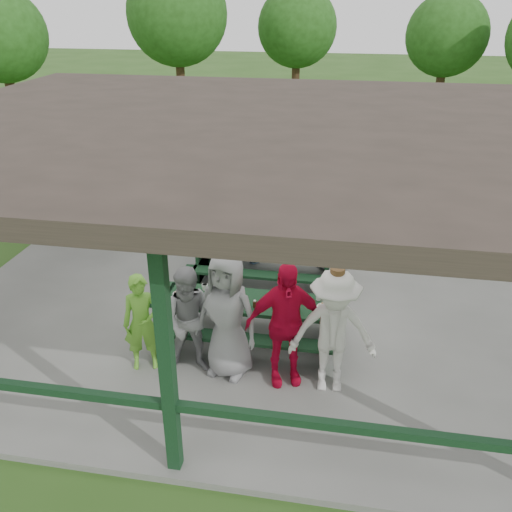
% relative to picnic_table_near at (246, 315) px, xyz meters
% --- Properties ---
extents(ground, '(90.00, 90.00, 0.00)m').
position_rel_picnic_table_near_xyz_m(ground, '(-0.34, 1.20, -0.58)').
color(ground, '#284B17').
rests_on(ground, ground).
extents(concrete_slab, '(10.00, 8.00, 0.10)m').
position_rel_picnic_table_near_xyz_m(concrete_slab, '(-0.34, 1.20, -0.53)').
color(concrete_slab, '#63635E').
rests_on(concrete_slab, ground).
extents(pavilion_structure, '(10.60, 8.60, 3.24)m').
position_rel_picnic_table_near_xyz_m(pavilion_structure, '(-0.34, 1.20, 2.59)').
color(pavilion_structure, black).
rests_on(pavilion_structure, concrete_slab).
extents(picnic_table_near, '(2.85, 1.39, 0.75)m').
position_rel_picnic_table_near_xyz_m(picnic_table_near, '(0.00, 0.00, 0.00)').
color(picnic_table_near, black).
rests_on(picnic_table_near, concrete_slab).
extents(picnic_table_far, '(2.74, 1.39, 0.75)m').
position_rel_picnic_table_near_xyz_m(picnic_table_far, '(-0.05, 2.00, -0.00)').
color(picnic_table_far, black).
rests_on(picnic_table_far, concrete_slab).
extents(table_setting, '(2.46, 0.45, 0.10)m').
position_rel_picnic_table_near_xyz_m(table_setting, '(-0.05, 0.03, 0.30)').
color(table_setting, white).
rests_on(table_setting, picnic_table_near).
extents(contestant_green, '(0.63, 0.52, 1.50)m').
position_rel_picnic_table_near_xyz_m(contestant_green, '(-1.34, -0.87, 0.27)').
color(contestant_green, '#5FA82E').
rests_on(contestant_green, concrete_slab).
extents(contestant_grey_left, '(0.90, 0.76, 1.65)m').
position_rel_picnic_table_near_xyz_m(contestant_grey_left, '(-0.62, -0.84, 0.34)').
color(contestant_grey_left, gray).
rests_on(contestant_grey_left, concrete_slab).
extents(contestant_grey_mid, '(1.04, 0.80, 1.89)m').
position_rel_picnic_table_near_xyz_m(contestant_grey_mid, '(-0.11, -0.78, 0.46)').
color(contestant_grey_mid, gray).
rests_on(contestant_grey_mid, concrete_slab).
extents(contestant_red, '(1.17, 0.76, 1.85)m').
position_rel_picnic_table_near_xyz_m(contestant_red, '(0.70, -0.82, 0.44)').
color(contestant_red, red).
rests_on(contestant_red, concrete_slab).
extents(contestant_white_fedora, '(1.24, 0.79, 1.87)m').
position_rel_picnic_table_near_xyz_m(contestant_white_fedora, '(1.35, -0.89, 0.43)').
color(contestant_white_fedora, beige).
rests_on(contestant_white_fedora, concrete_slab).
extents(spectator_lblue, '(1.68, 0.93, 1.73)m').
position_rel_picnic_table_near_xyz_m(spectator_lblue, '(-0.54, 2.86, 0.38)').
color(spectator_lblue, '#8DB8DB').
rests_on(spectator_lblue, concrete_slab).
extents(spectator_blue, '(0.73, 0.60, 1.70)m').
position_rel_picnic_table_near_xyz_m(spectator_blue, '(-1.93, 3.36, 0.37)').
color(spectator_blue, '#3F64A6').
rests_on(spectator_blue, concrete_slab).
extents(spectator_grey, '(0.84, 0.66, 1.71)m').
position_rel_picnic_table_near_xyz_m(spectator_grey, '(1.12, 2.81, 0.37)').
color(spectator_grey, '#99999B').
rests_on(spectator_grey, concrete_slab).
extents(pickup_truck, '(6.01, 2.80, 1.67)m').
position_rel_picnic_table_near_xyz_m(pickup_truck, '(3.38, 9.92, 0.25)').
color(pickup_truck, silver).
rests_on(pickup_truck, ground).
extents(farm_trailer, '(4.20, 2.49, 1.46)m').
position_rel_picnic_table_near_xyz_m(farm_trailer, '(-0.90, 8.51, 0.14)').
color(farm_trailer, navy).
rests_on(farm_trailer, ground).
extents(tree_far_left, '(4.02, 4.02, 6.28)m').
position_rel_picnic_table_near_xyz_m(tree_far_left, '(-5.80, 15.72, 3.67)').
color(tree_far_left, '#321E14').
rests_on(tree_far_left, ground).
extents(tree_left, '(3.47, 3.47, 5.42)m').
position_rel_picnic_table_near_xyz_m(tree_left, '(-1.28, 18.70, 3.09)').
color(tree_left, '#321E14').
rests_on(tree_left, ground).
extents(tree_mid, '(3.29, 3.29, 5.14)m').
position_rel_picnic_table_near_xyz_m(tree_mid, '(4.94, 17.65, 2.89)').
color(tree_mid, '#321E14').
rests_on(tree_mid, ground).
extents(tree_edge_left, '(3.41, 3.41, 5.33)m').
position_rel_picnic_table_near_xyz_m(tree_edge_left, '(-11.69, 12.66, 3.03)').
color(tree_edge_left, '#321E14').
rests_on(tree_edge_left, ground).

